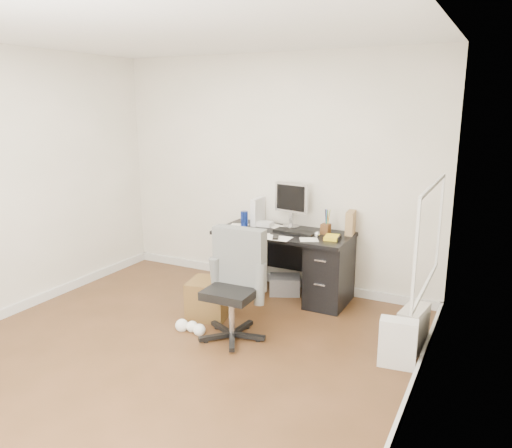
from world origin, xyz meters
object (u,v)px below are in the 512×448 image
(keyboard, at_px, (295,232))
(pc_tower, at_px, (413,329))
(desk, at_px, (283,262))
(lcd_monitor, at_px, (291,205))
(wicker_basket, at_px, (209,299))
(office_chair, at_px, (231,286))

(keyboard, distance_m, pc_tower, 1.68)
(desk, xyz_separation_m, keyboard, (0.13, -0.00, 0.36))
(lcd_monitor, xyz_separation_m, keyboard, (0.14, -0.23, -0.25))
(pc_tower, bearing_deg, desk, 164.11)
(keyboard, distance_m, wicker_basket, 1.19)
(office_chair, height_order, wicker_basket, office_chair)
(lcd_monitor, distance_m, pc_tower, 1.98)
(keyboard, relative_size, wicker_basket, 1.21)
(lcd_monitor, bearing_deg, pc_tower, -21.00)
(desk, bearing_deg, lcd_monitor, 91.54)
(wicker_basket, bearing_deg, desk, 63.89)
(office_chair, distance_m, pc_tower, 1.66)
(keyboard, bearing_deg, lcd_monitor, 127.01)
(desk, xyz_separation_m, wicker_basket, (-0.43, -0.89, -0.21))
(desk, relative_size, office_chair, 1.46)
(office_chair, bearing_deg, desk, 89.35)
(keyboard, height_order, wicker_basket, keyboard)
(keyboard, relative_size, office_chair, 0.46)
(keyboard, bearing_deg, desk, -176.47)
(keyboard, xyz_separation_m, office_chair, (-0.12, -1.20, -0.25))
(desk, height_order, pc_tower, desk)
(desk, height_order, lcd_monitor, lcd_monitor)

